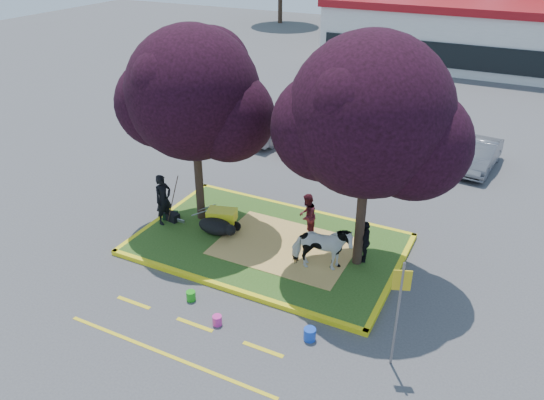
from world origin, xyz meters
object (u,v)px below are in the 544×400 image
at_px(bucket_green, 191,296).
at_px(calf, 215,226).
at_px(cow, 322,248).
at_px(handler, 163,199).
at_px(bucket_pink, 217,320).
at_px(bucket_blue, 310,334).
at_px(car_silver, 273,124).
at_px(wheelbarrow, 222,216).
at_px(sign_post, 399,303).
at_px(car_black, 202,115).

bearing_deg(bucket_green, calf, 110.08).
xyz_separation_m(cow, handler, (-5.77, 0.20, 0.14)).
relative_size(cow, bucket_pink, 6.51).
bearing_deg(bucket_green, cow, 45.24).
height_order(calf, bucket_blue, calf).
height_order(cow, calf, cow).
distance_m(bucket_blue, car_silver, 13.94).
bearing_deg(cow, wheelbarrow, 59.57).
distance_m(handler, sign_post, 9.08).
xyz_separation_m(cow, bucket_pink, (-1.54, -3.28, -0.76)).
relative_size(handler, bucket_blue, 5.33).
distance_m(bucket_pink, car_black, 15.07).
height_order(calf, wheelbarrow, wheelbarrow).
distance_m(calf, car_black, 10.76).
relative_size(bucket_pink, car_silver, 0.07).
bearing_deg(bucket_blue, bucket_green, -179.53).
distance_m(wheelbarrow, bucket_pink, 4.70).
bearing_deg(cow, calf, 65.81).
bearing_deg(sign_post, cow, 116.73).
height_order(calf, handler, handler).
height_order(handler, bucket_pink, handler).
bearing_deg(car_silver, handler, 95.92).
distance_m(cow, bucket_pink, 3.70).
xyz_separation_m(wheelbarrow, bucket_green, (1.13, -3.54, -0.46)).
bearing_deg(wheelbarrow, calf, -106.48).
bearing_deg(sign_post, wheelbarrow, 132.37).
bearing_deg(handler, calf, -72.11).
bearing_deg(sign_post, car_black, 117.06).
xyz_separation_m(cow, calf, (-3.86, 0.36, -0.48)).
height_order(calf, bucket_green, calf).
xyz_separation_m(wheelbarrow, sign_post, (6.70, -3.39, 1.21)).
bearing_deg(bucket_pink, bucket_green, 155.71).
bearing_deg(car_black, handler, -59.10).
xyz_separation_m(bucket_pink, bucket_blue, (2.35, 0.56, 0.03)).
bearing_deg(handler, sign_post, -95.01).
height_order(wheelbarrow, bucket_pink, wheelbarrow).
xyz_separation_m(bucket_blue, car_black, (-10.91, 11.84, 0.46)).
height_order(cow, handler, handler).
height_order(sign_post, car_silver, sign_post).
relative_size(sign_post, bucket_green, 10.32).
distance_m(handler, wheelbarrow, 2.04).
xyz_separation_m(handler, wheelbarrow, (1.91, 0.59, -0.43)).
relative_size(wheelbarrow, bucket_green, 6.17).
distance_m(bucket_pink, bucket_blue, 2.42).
bearing_deg(handler, car_black, 38.95).
relative_size(cow, handler, 1.00).
bearing_deg(cow, handler, 69.18).
relative_size(cow, calf, 1.43).
xyz_separation_m(handler, bucket_blue, (6.57, -2.91, -0.86)).
xyz_separation_m(bucket_green, car_black, (-7.38, 11.87, 0.48)).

